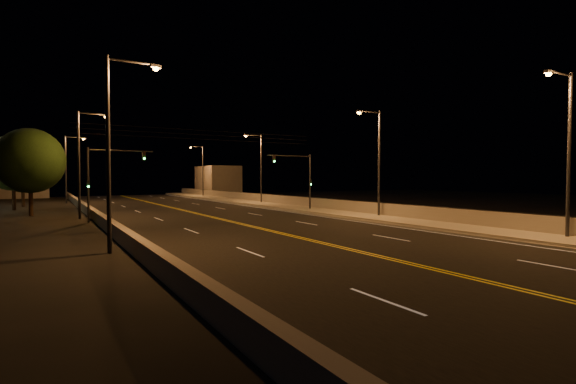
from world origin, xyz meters
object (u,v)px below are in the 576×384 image
streetlight_2 (259,164)px  traffic_signal_left (102,175)px  streetlight_1 (377,157)px  streetlight_4 (114,140)px  streetlight_3 (201,168)px  streetlight_6 (68,164)px  tree_1 (13,163)px  streetlight_0 (567,145)px  streetlight_5 (82,157)px  tree_0 (30,161)px  traffic_signal_right (302,175)px  tree_2 (23,173)px

streetlight_2 → traffic_signal_left: 24.05m
streetlight_1 → streetlight_4: same height
streetlight_2 → streetlight_3: (0.00, 23.16, 0.00)m
traffic_signal_left → streetlight_6: bearing=92.4°
tree_1 → streetlight_6: bearing=61.3°
streetlight_0 → streetlight_5: bearing=127.7°
tree_0 → tree_1: 9.02m
streetlight_5 → streetlight_6: same height
streetlight_1 → traffic_signal_right: 9.66m
traffic_signal_left → tree_0: (-5.06, 8.53, 1.29)m
streetlight_5 → traffic_signal_left: streetlight_5 is taller
streetlight_1 → tree_2: size_ratio=1.41×
streetlight_6 → tree_2: size_ratio=1.41×
streetlight_3 → streetlight_5: same height
streetlight_5 → tree_1: 14.99m
traffic_signal_right → tree_0: (-23.82, 8.53, 1.29)m
streetlight_1 → tree_2: (-26.51, 33.00, -1.19)m
tree_1 → tree_2: size_ratio=1.23×
traffic_signal_right → tree_0: bearing=160.3°
streetlight_0 → traffic_signal_right: streetlight_0 is taller
streetlight_5 → streetlight_6: (0.00, 24.23, 0.00)m
streetlight_5 → tree_0: size_ratio=1.14×
streetlight_0 → streetlight_1: same height
tree_1 → traffic_signal_right: bearing=-34.2°
streetlight_5 → traffic_signal_left: 3.99m
traffic_signal_right → traffic_signal_left: (-18.75, 0.00, 0.00)m
tree_0 → streetlight_6: bearing=78.5°
streetlight_3 → streetlight_6: same height
streetlight_0 → streetlight_5: size_ratio=1.00×
streetlight_0 → tree_0: streetlight_0 is taller
streetlight_4 → tree_2: bearing=97.5°
streetlight_2 → streetlight_4: (-21.44, -27.97, 0.00)m
streetlight_5 → tree_1: bearing=112.2°
streetlight_0 → traffic_signal_left: bearing=129.9°
streetlight_3 → streetlight_6: bearing=-159.0°
streetlight_2 → traffic_signal_right: bearing=-96.9°
streetlight_0 → streetlight_6: (-21.44, 51.97, 0.00)m
tree_0 → tree_2: tree_0 is taller
streetlight_1 → tree_1: streetlight_1 is taller
traffic_signal_right → streetlight_5: bearing=170.0°
streetlight_1 → streetlight_6: bearing=120.0°
streetlight_4 → traffic_signal_right: 25.06m
streetlight_2 → streetlight_5: bearing=-156.5°
streetlight_0 → tree_0: bearing=127.7°
streetlight_1 → streetlight_6: size_ratio=1.00×
streetlight_0 → streetlight_5: (-21.44, 27.74, 0.00)m
streetlight_0 → traffic_signal_left: streetlight_0 is taller
streetlight_4 → tree_0: streetlight_4 is taller
streetlight_6 → tree_1: (-5.67, -10.35, -0.24)m
streetlight_4 → tree_1: size_ratio=1.14×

